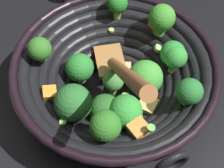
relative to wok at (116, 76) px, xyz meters
The scene contains 2 objects.
ground_plane 0.07m from the wok, 38.63° to the left, with size 4.00×4.00×0.00m, color black.
wok is the anchor object (origin of this frame).
Camera 1 is at (-0.31, -0.07, 0.52)m, focal length 53.05 mm.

